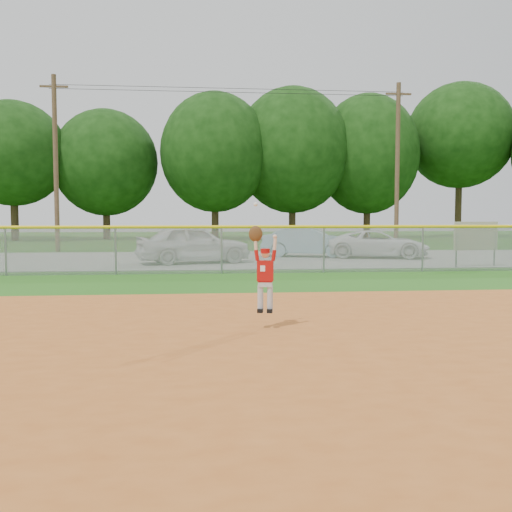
{
  "coord_description": "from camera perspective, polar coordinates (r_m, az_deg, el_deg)",
  "views": [
    {
      "loc": [
        -0.69,
        -8.23,
        1.84
      ],
      "look_at": [
        0.35,
        2.28,
        1.1
      ],
      "focal_mm": 40.0,
      "sensor_mm": 36.0,
      "label": 1
    }
  ],
  "objects": [
    {
      "name": "ground",
      "position": [
        8.46,
        -0.82,
        -8.55
      ],
      "size": [
        120.0,
        120.0,
        0.0
      ],
      "primitive_type": "plane",
      "color": "#215814",
      "rests_on": "ground"
    },
    {
      "name": "clay_infield",
      "position": [
        5.58,
        1.87,
        -15.03
      ],
      "size": [
        24.0,
        16.0,
        0.04
      ],
      "primitive_type": "cube",
      "color": "#AB561E",
      "rests_on": "ground"
    },
    {
      "name": "parking_strip",
      "position": [
        24.31,
        -4.0,
        -0.31
      ],
      "size": [
        44.0,
        10.0,
        0.03
      ],
      "primitive_type": "cube",
      "color": "gray",
      "rests_on": "ground"
    },
    {
      "name": "car_white_a",
      "position": [
        22.14,
        -6.28,
        1.21
      ],
      "size": [
        4.67,
        2.85,
        1.48
      ],
      "primitive_type": "imported",
      "rotation": [
        0.0,
        0.0,
        1.84
      ],
      "color": "white",
      "rests_on": "parking_strip"
    },
    {
      "name": "car_blue",
      "position": [
        25.58,
        5.22,
        1.43
      ],
      "size": [
        4.31,
        2.57,
        1.34
      ],
      "primitive_type": "imported",
      "rotation": [
        0.0,
        0.0,
        1.27
      ],
      "color": "#83ACC4",
      "rests_on": "parking_strip"
    },
    {
      "name": "car_white_b",
      "position": [
        25.41,
        12.13,
        1.19
      ],
      "size": [
        4.7,
        3.06,
        1.2
      ],
      "primitive_type": "imported",
      "rotation": [
        0.0,
        0.0,
        1.3
      ],
      "color": "white",
      "rests_on": "parking_strip"
    },
    {
      "name": "sponsor_sign",
      "position": [
        21.97,
        21.14,
        1.77
      ],
      "size": [
        1.82,
        0.43,
        1.64
      ],
      "color": "gray",
      "rests_on": "ground"
    },
    {
      "name": "outfield_fence",
      "position": [
        18.27,
        -3.46,
        0.99
      ],
      "size": [
        40.06,
        0.1,
        1.55
      ],
      "color": "gray",
      "rests_on": "ground"
    },
    {
      "name": "power_lines",
      "position": [
        30.41,
        -2.46,
        9.35
      ],
      "size": [
        19.4,
        0.24,
        9.0
      ],
      "color": "#4C3823",
      "rests_on": "ground"
    },
    {
      "name": "tree_line",
      "position": [
        46.51,
        -3.63,
        11.02
      ],
      "size": [
        62.37,
        13.0,
        14.43
      ],
      "color": "#422D1C",
      "rests_on": "ground"
    },
    {
      "name": "ballplayer",
      "position": [
        9.11,
        0.78,
        -1.36
      ],
      "size": [
        0.46,
        0.24,
        1.76
      ],
      "color": "silver",
      "rests_on": "ground"
    }
  ]
}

